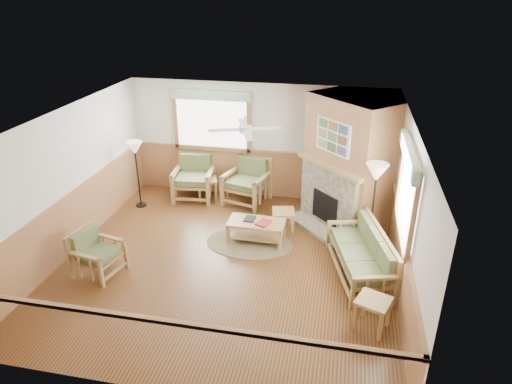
% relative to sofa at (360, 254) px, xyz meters
% --- Properties ---
extents(floor, '(6.00, 6.00, 0.01)m').
position_rel_sofa_xyz_m(floor, '(-2.36, -0.07, -0.43)').
color(floor, '#553217').
rests_on(floor, ground).
extents(ceiling, '(6.00, 6.00, 0.01)m').
position_rel_sofa_xyz_m(ceiling, '(-2.36, -0.07, 2.27)').
color(ceiling, white).
rests_on(ceiling, floor).
extents(wall_back, '(6.00, 0.02, 2.70)m').
position_rel_sofa_xyz_m(wall_back, '(-2.36, 2.93, 0.92)').
color(wall_back, silver).
rests_on(wall_back, floor).
extents(wall_front, '(6.00, 0.02, 2.70)m').
position_rel_sofa_xyz_m(wall_front, '(-2.36, -3.07, 0.92)').
color(wall_front, silver).
rests_on(wall_front, floor).
extents(wall_left, '(0.02, 6.00, 2.70)m').
position_rel_sofa_xyz_m(wall_left, '(-5.36, -0.07, 0.92)').
color(wall_left, silver).
rests_on(wall_left, floor).
extents(wall_right, '(0.02, 6.00, 2.70)m').
position_rel_sofa_xyz_m(wall_right, '(0.64, -0.07, 0.92)').
color(wall_right, silver).
rests_on(wall_right, floor).
extents(wainscot, '(6.00, 6.00, 1.10)m').
position_rel_sofa_xyz_m(wainscot, '(-2.36, -0.07, 0.12)').
color(wainscot, '#97653D').
rests_on(wainscot, floor).
extents(fireplace, '(3.11, 3.11, 2.70)m').
position_rel_sofa_xyz_m(fireplace, '(-0.31, 1.98, 0.92)').
color(fireplace, '#97653D').
rests_on(fireplace, floor).
extents(window_back, '(1.90, 0.16, 1.50)m').
position_rel_sofa_xyz_m(window_back, '(-3.46, 2.89, 2.10)').
color(window_back, white).
rests_on(window_back, wall_back).
extents(window_right, '(0.16, 1.90, 1.50)m').
position_rel_sofa_xyz_m(window_right, '(0.60, -0.27, 2.10)').
color(window_right, white).
rests_on(window_right, wall_right).
extents(ceiling_fan, '(1.59, 1.59, 0.36)m').
position_rel_sofa_xyz_m(ceiling_fan, '(-2.06, 0.23, 2.23)').
color(ceiling_fan, white).
rests_on(ceiling_fan, ceiling).
extents(sofa, '(2.00, 1.23, 0.86)m').
position_rel_sofa_xyz_m(sofa, '(0.00, 0.00, 0.00)').
color(sofa, '#A0804B').
rests_on(sofa, floor).
extents(armchair_back_left, '(0.99, 0.99, 1.01)m').
position_rel_sofa_xyz_m(armchair_back_left, '(-3.84, 2.48, 0.08)').
color(armchair_back_left, '#A0804B').
rests_on(armchair_back_left, floor).
extents(armchair_back_right, '(1.11, 1.11, 1.02)m').
position_rel_sofa_xyz_m(armchair_back_right, '(-2.56, 2.48, 0.08)').
color(armchair_back_right, '#A0804B').
rests_on(armchair_back_right, floor).
extents(armchair_left, '(0.85, 0.85, 0.81)m').
position_rel_sofa_xyz_m(armchair_left, '(-4.50, -0.84, -0.02)').
color(armchair_left, '#A0804B').
rests_on(armchair_left, floor).
extents(coffee_table, '(1.12, 0.58, 0.44)m').
position_rel_sofa_xyz_m(coffee_table, '(-1.99, 0.77, -0.21)').
color(coffee_table, '#A0804B').
rests_on(coffee_table, floor).
extents(end_table_chairs, '(0.56, 0.55, 0.50)m').
position_rel_sofa_xyz_m(end_table_chairs, '(-3.51, 2.47, -0.18)').
color(end_table_chairs, '#A0804B').
rests_on(end_table_chairs, floor).
extents(end_table_sofa, '(0.59, 0.58, 0.52)m').
position_rel_sofa_xyz_m(end_table_sofa, '(0.19, -1.34, -0.17)').
color(end_table_sofa, '#A0804B').
rests_on(end_table_sofa, floor).
extents(footstool, '(0.53, 0.53, 0.39)m').
position_rel_sofa_xyz_m(footstool, '(-1.54, 1.43, -0.23)').
color(footstool, '#A0804B').
rests_on(footstool, floor).
extents(braided_rug, '(1.85, 1.85, 0.01)m').
position_rel_sofa_xyz_m(braided_rug, '(-2.10, 0.65, -0.42)').
color(braided_rug, brown).
rests_on(braided_rug, floor).
extents(floor_lamp_left, '(0.36, 0.36, 1.56)m').
position_rel_sofa_xyz_m(floor_lamp_left, '(-4.91, 1.80, 0.35)').
color(floor_lamp_left, black).
rests_on(floor_lamp_left, floor).
extents(floor_lamp_right, '(0.49, 0.49, 1.80)m').
position_rel_sofa_xyz_m(floor_lamp_right, '(0.19, 0.85, 0.47)').
color(floor_lamp_right, black).
rests_on(floor_lamp_right, floor).
extents(book_red, '(0.32, 0.36, 0.03)m').
position_rel_sofa_xyz_m(book_red, '(-1.84, 0.72, 0.04)').
color(book_red, maroon).
rests_on(book_red, coffee_table).
extents(book_dark, '(0.21, 0.28, 0.03)m').
position_rel_sofa_xyz_m(book_dark, '(-2.14, 0.84, 0.04)').
color(book_dark, black).
rests_on(book_dark, coffee_table).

